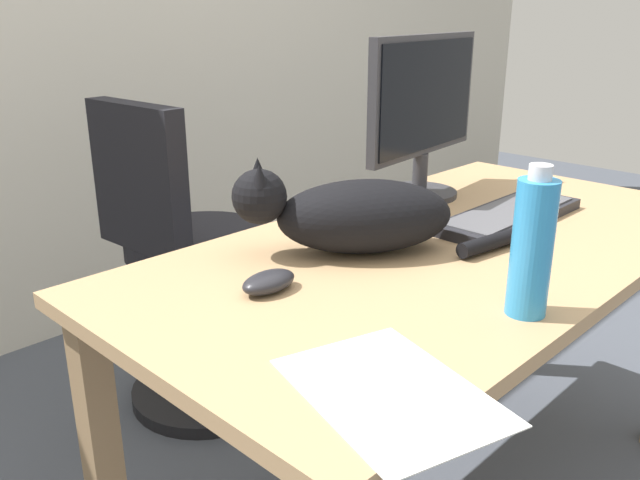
{
  "coord_description": "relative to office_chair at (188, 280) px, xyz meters",
  "views": [
    {
      "loc": [
        -1.14,
        -0.74,
        1.19
      ],
      "look_at": [
        -0.3,
        0.08,
        0.77
      ],
      "focal_mm": 37.02,
      "sensor_mm": 36.0,
      "label": 1
    }
  ],
  "objects": [
    {
      "name": "desk",
      "position": [
        0.12,
        -0.81,
        0.19
      ],
      "size": [
        1.47,
        0.74,
        0.71
      ],
      "color": "tan",
      "rests_on": "ground_plane"
    },
    {
      "name": "office_chair",
      "position": [
        0.0,
        0.0,
        0.0
      ],
      "size": [
        0.48,
        0.48,
        0.96
      ],
      "color": "black",
      "rests_on": "ground_plane"
    },
    {
      "name": "monitor",
      "position": [
        0.39,
        -0.55,
        0.52
      ],
      "size": [
        0.48,
        0.2,
        0.41
      ],
      "color": "#333338",
      "rests_on": "desk"
    },
    {
      "name": "keyboard",
      "position": [
        0.35,
        -0.83,
        0.3
      ],
      "size": [
        0.44,
        0.15,
        0.03
      ],
      "color": "#232328",
      "rests_on": "desk"
    },
    {
      "name": "cat",
      "position": [
        -0.06,
        -0.7,
        0.37
      ],
      "size": [
        0.5,
        0.4,
        0.2
      ],
      "color": "black",
      "rests_on": "desk"
    },
    {
      "name": "computer_mouse",
      "position": [
        -0.31,
        -0.73,
        0.31
      ],
      "size": [
        0.11,
        0.06,
        0.04
      ],
      "primitive_type": "ellipsoid",
      "color": "#232328",
      "rests_on": "desk"
    },
    {
      "name": "paper_sheet",
      "position": [
        -0.42,
        -1.09,
        0.29
      ],
      "size": [
        0.29,
        0.34,
        0.0
      ],
      "primitive_type": "cube",
      "rotation": [
        0.0,
        0.0,
        -0.29
      ],
      "color": "white",
      "rests_on": "desk"
    },
    {
      "name": "water_bottle",
      "position": [
        -0.08,
        -1.1,
        0.41
      ],
      "size": [
        0.07,
        0.07,
        0.25
      ],
      "color": "#2D8CD1",
      "rests_on": "desk"
    }
  ]
}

